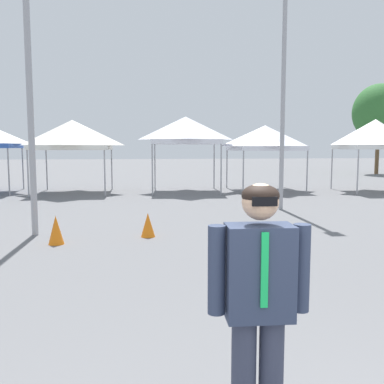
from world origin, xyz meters
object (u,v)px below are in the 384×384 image
(light_pole_opposite_side, at_px, (284,66))
(canopy_tent_far_left, at_px, (375,134))
(canopy_tent_behind_center, at_px, (73,135))
(canopy_tent_far_right, at_px, (186,130))
(traffic_cone_lot_center, at_px, (148,225))
(tree_behind_tents_right, at_px, (379,113))
(person_foreground, at_px, (259,301))
(traffic_cone_near_barrier, at_px, (56,230))
(canopy_tent_behind_left, at_px, (265,138))
(light_pole_near_lift, at_px, (27,29))

(light_pole_opposite_side, bearing_deg, canopy_tent_far_left, 38.26)
(canopy_tent_behind_center, height_order, canopy_tent_far_right, canopy_tent_far_right)
(canopy_tent_far_right, bearing_deg, traffic_cone_lot_center, -101.58)
(tree_behind_tents_right, height_order, traffic_cone_lot_center, tree_behind_tents_right)
(canopy_tent_far_right, relative_size, person_foreground, 1.88)
(person_foreground, height_order, traffic_cone_near_barrier, person_foreground)
(canopy_tent_behind_center, relative_size, canopy_tent_far_left, 1.01)
(canopy_tent_behind_center, relative_size, traffic_cone_lot_center, 6.05)
(canopy_tent_far_right, height_order, traffic_cone_near_barrier, canopy_tent_far_right)
(canopy_tent_far_right, relative_size, light_pole_opposite_side, 0.42)
(canopy_tent_behind_center, relative_size, traffic_cone_near_barrier, 5.46)
(canopy_tent_behind_left, xyz_separation_m, tree_behind_tents_right, (11.88, 10.48, 2.12))
(light_pole_opposite_side, bearing_deg, canopy_tent_far_right, 112.64)
(canopy_tent_behind_left, height_order, light_pole_near_lift, light_pole_near_lift)
(canopy_tent_behind_center, distance_m, light_pole_opposite_side, 9.62)
(canopy_tent_behind_center, height_order, person_foreground, canopy_tent_behind_center)
(light_pole_opposite_side, xyz_separation_m, tree_behind_tents_right, (13.17, 16.43, 0.03))
(canopy_tent_far_left, bearing_deg, tree_behind_tents_right, 58.41)
(light_pole_near_lift, height_order, light_pole_opposite_side, light_pole_near_lift)
(canopy_tent_behind_left, relative_size, person_foreground, 1.75)
(person_foreground, height_order, light_pole_near_lift, light_pole_near_lift)
(light_pole_near_lift, xyz_separation_m, light_pole_opposite_side, (6.91, 3.11, -0.06))
(canopy_tent_behind_center, xyz_separation_m, light_pole_opposite_side, (7.33, -5.91, 1.98))
(traffic_cone_lot_center, bearing_deg, canopy_tent_far_left, 39.01)
(light_pole_near_lift, bearing_deg, tree_behind_tents_right, 44.23)
(canopy_tent_behind_center, height_order, light_pole_near_lift, light_pole_near_lift)
(canopy_tent_behind_center, xyz_separation_m, traffic_cone_lot_center, (2.98, -9.56, -2.25))
(light_pole_opposite_side, bearing_deg, light_pole_near_lift, -155.75)
(canopy_tent_behind_center, bearing_deg, canopy_tent_far_left, -5.25)
(light_pole_opposite_side, bearing_deg, traffic_cone_near_barrier, -146.51)
(traffic_cone_near_barrier, bearing_deg, light_pole_near_lift, 122.57)
(light_pole_opposite_side, height_order, tree_behind_tents_right, light_pole_opposite_side)
(light_pole_opposite_side, relative_size, traffic_cone_near_barrier, 13.17)
(canopy_tent_far_left, distance_m, traffic_cone_near_barrier, 15.23)
(light_pole_near_lift, distance_m, traffic_cone_near_barrier, 4.43)
(canopy_tent_far_left, xyz_separation_m, traffic_cone_near_barrier, (-12.20, -8.83, -2.26))
(canopy_tent_behind_center, relative_size, person_foreground, 1.84)
(traffic_cone_near_barrier, bearing_deg, canopy_tent_behind_left, 53.22)
(canopy_tent_behind_left, relative_size, traffic_cone_near_barrier, 5.21)
(canopy_tent_far_left, bearing_deg, canopy_tent_far_right, 172.43)
(light_pole_opposite_side, bearing_deg, traffic_cone_lot_center, -139.99)
(canopy_tent_behind_left, relative_size, canopy_tent_far_left, 0.97)
(canopy_tent_behind_center, xyz_separation_m, tree_behind_tents_right, (20.50, 10.52, 2.01))
(person_foreground, bearing_deg, traffic_cone_near_barrier, 111.00)
(light_pole_near_lift, bearing_deg, traffic_cone_near_barrier, -57.43)
(canopy_tent_far_right, height_order, light_pole_near_lift, light_pole_near_lift)
(canopy_tent_behind_center, xyz_separation_m, canopy_tent_far_left, (13.28, -1.22, 0.04))
(canopy_tent_behind_left, bearing_deg, person_foreground, -107.30)
(tree_behind_tents_right, height_order, traffic_cone_near_barrier, tree_behind_tents_right)
(light_pole_opposite_side, xyz_separation_m, traffic_cone_near_barrier, (-6.26, -4.14, -4.20))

